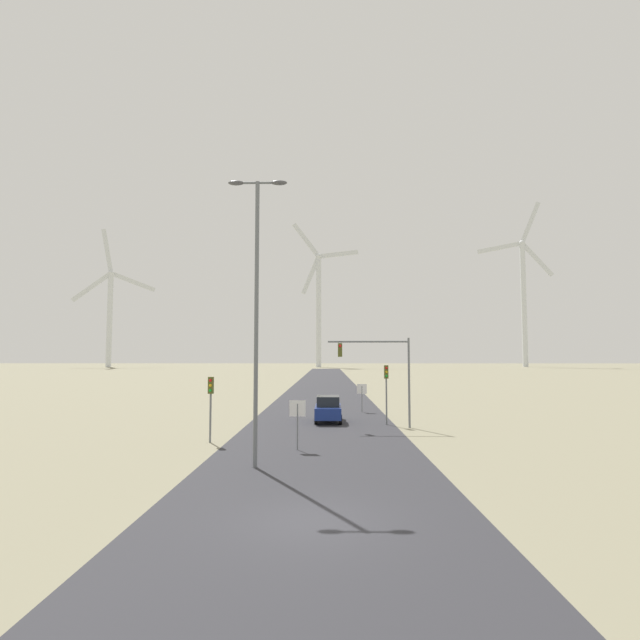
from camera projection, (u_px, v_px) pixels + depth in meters
The scene contains 12 objects.
ground_plane at pixel (312, 521), 14.09m from camera, with size 600.00×600.00×0.00m, color gray.
road_surface at pixel (324, 393), 61.96m from camera, with size 10.00×240.00×0.01m.
streetlamp at pixel (257, 291), 21.33m from camera, with size 2.58×0.32×12.27m.
stop_sign_near at pixel (298, 415), 24.81m from camera, with size 0.81×0.07×2.45m.
stop_sign_far at pixel (362, 393), 41.45m from camera, with size 0.81×0.07×2.31m.
traffic_light_post_near_left at pixel (211, 394), 26.98m from camera, with size 0.28×0.33×3.51m.
traffic_light_post_near_right at pixel (386, 381), 33.91m from camera, with size 0.28×0.34×4.01m.
traffic_light_mast_overhead at pixel (380, 362), 32.60m from camera, with size 5.36×0.35×5.84m.
car_approaching at pixel (328, 409), 35.18m from camera, with size 1.88×4.12×1.83m.
wind_turbine_far_left at pixel (110, 308), 209.81m from camera, with size 30.56×13.55×58.37m.
wind_turbine_left at pixel (319, 299), 207.76m from camera, with size 27.93×4.35×60.31m.
wind_turbine_center at pixel (523, 292), 213.34m from camera, with size 29.33×10.08×70.78m.
Camera 1 is at (0.43, -14.46, 4.65)m, focal length 28.00 mm.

